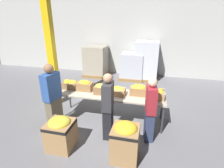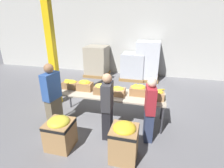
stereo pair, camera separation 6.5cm
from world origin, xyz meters
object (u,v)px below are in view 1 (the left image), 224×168
(sorting_table, at_px, (110,95))
(banana_box_2, at_px, (102,89))
(banana_box_4, at_px, (138,90))
(banana_box_0, at_px, (70,84))
(pallet_stack_0, at_px, (132,66))
(volunteer_0, at_px, (108,107))
(pallet_stack_2, at_px, (96,61))
(banana_box_5, at_px, (156,94))
(banana_box_3, at_px, (118,91))
(support_pillar, at_px, (50,44))
(donation_bin_0, at_px, (61,132))
(donation_bin_1, at_px, (125,140))
(banana_box_1, at_px, (85,85))
(volunteer_1, at_px, (150,110))
(volunteer_2, at_px, (53,97))
(pallet_stack_1, at_px, (146,61))

(sorting_table, xyz_separation_m, banana_box_2, (-0.21, -0.05, 0.19))
(banana_box_4, bearing_deg, banana_box_0, -180.00)
(pallet_stack_0, bearing_deg, volunteer_0, -89.99)
(banana_box_0, height_order, pallet_stack_2, pallet_stack_2)
(banana_box_5, xyz_separation_m, pallet_stack_0, (-1.09, 3.73, -0.35))
(banana_box_3, distance_m, volunteer_0, 0.73)
(support_pillar, bearing_deg, banana_box_2, -18.24)
(banana_box_4, bearing_deg, donation_bin_0, -136.24)
(banana_box_2, height_order, donation_bin_0, banana_box_2)
(banana_box_2, relative_size, banana_box_5, 1.04)
(sorting_table, bearing_deg, donation_bin_0, -119.48)
(donation_bin_0, bearing_deg, banana_box_5, 33.60)
(banana_box_0, xyz_separation_m, banana_box_3, (1.45, -0.13, -0.01))
(donation_bin_0, bearing_deg, banana_box_0, 106.55)
(donation_bin_1, bearing_deg, pallet_stack_0, 95.88)
(banana_box_0, xyz_separation_m, banana_box_1, (0.47, -0.03, 0.02))
(banana_box_3, distance_m, volunteer_1, 1.06)
(banana_box_5, bearing_deg, volunteer_2, -165.66)
(volunteer_1, xyz_separation_m, donation_bin_0, (-1.89, -0.76, -0.38))
(support_pillar, bearing_deg, pallet_stack_2, 83.83)
(pallet_stack_1, bearing_deg, support_pillar, -131.04)
(banana_box_4, height_order, volunteer_0, volunteer_0)
(banana_box_0, height_order, support_pillar, support_pillar)
(banana_box_1, height_order, banana_box_3, banana_box_1)
(volunteer_0, bearing_deg, volunteer_2, 83.27)
(volunteer_2, bearing_deg, volunteer_0, -81.83)
(volunteer_0, height_order, volunteer_1, volunteer_0)
(donation_bin_1, xyz_separation_m, pallet_stack_0, (-0.52, 5.06, 0.14))
(sorting_table, height_order, banana_box_4, banana_box_4)
(sorting_table, xyz_separation_m, banana_box_5, (1.23, -0.05, 0.18))
(banana_box_5, relative_size, support_pillar, 0.11)
(support_pillar, bearing_deg, banana_box_5, -10.48)
(support_pillar, distance_m, pallet_stack_0, 4.05)
(volunteer_0, relative_size, volunteer_1, 1.04)
(banana_box_5, bearing_deg, volunteer_0, -146.68)
(donation_bin_0, height_order, pallet_stack_2, pallet_stack_2)
(support_pillar, relative_size, pallet_stack_0, 3.32)
(banana_box_3, relative_size, donation_bin_0, 0.52)
(support_pillar, bearing_deg, banana_box_4, -9.51)
(banana_box_1, distance_m, donation_bin_0, 1.55)
(banana_box_2, xyz_separation_m, pallet_stack_1, (0.99, 3.78, -0.08))
(banana_box_5, relative_size, pallet_stack_1, 0.24)
(banana_box_1, xyz_separation_m, donation_bin_1, (1.42, -1.44, -0.51))
(volunteer_0, bearing_deg, pallet_stack_0, -4.36)
(banana_box_2, height_order, pallet_stack_2, pallet_stack_2)
(banana_box_1, distance_m, pallet_stack_0, 3.75)
(volunteer_2, bearing_deg, donation_bin_1, -98.41)
(banana_box_5, height_order, donation_bin_1, banana_box_5)
(donation_bin_1, height_order, support_pillar, support_pillar)
(sorting_table, height_order, banana_box_5, banana_box_5)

